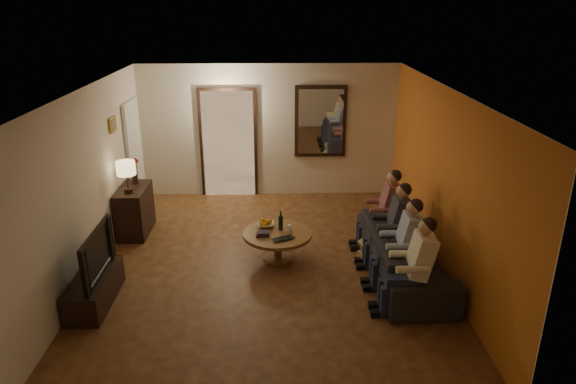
{
  "coord_description": "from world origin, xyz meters",
  "views": [
    {
      "loc": [
        0.12,
        -6.79,
        3.73
      ],
      "look_at": [
        0.3,
        0.3,
        1.05
      ],
      "focal_mm": 32.0,
      "sensor_mm": 36.0,
      "label": 1
    }
  ],
  "objects_px": {
    "dresser": "(135,211)",
    "sofa": "(404,254)",
    "bowl": "(266,225)",
    "person_c": "(393,229)",
    "laptop": "(285,240)",
    "tv": "(89,254)",
    "wine_bottle": "(281,220)",
    "table_lamp": "(127,177)",
    "person_a": "(415,270)",
    "tv_stand": "(94,289)",
    "person_d": "(385,213)",
    "person_b": "(403,248)",
    "dog": "(375,242)",
    "coffee_table": "(278,246)"
  },
  "relations": [
    {
      "from": "bowl",
      "to": "sofa",
      "type": "bearing_deg",
      "value": -21.17
    },
    {
      "from": "tv",
      "to": "wine_bottle",
      "type": "distance_m",
      "value": 2.73
    },
    {
      "from": "dresser",
      "to": "bowl",
      "type": "relative_size",
      "value": 3.48
    },
    {
      "from": "table_lamp",
      "to": "laptop",
      "type": "bearing_deg",
      "value": -23.63
    },
    {
      "from": "dog",
      "to": "wine_bottle",
      "type": "bearing_deg",
      "value": 156.86
    },
    {
      "from": "sofa",
      "to": "laptop",
      "type": "relative_size",
      "value": 7.14
    },
    {
      "from": "person_a",
      "to": "dog",
      "type": "relative_size",
      "value": 2.14
    },
    {
      "from": "dog",
      "to": "wine_bottle",
      "type": "xyz_separation_m",
      "value": [
        -1.42,
        0.12,
        0.32
      ]
    },
    {
      "from": "person_a",
      "to": "coffee_table",
      "type": "bearing_deg",
      "value": 139.44
    },
    {
      "from": "person_c",
      "to": "person_a",
      "type": "bearing_deg",
      "value": -90.0
    },
    {
      "from": "person_a",
      "to": "dog",
      "type": "bearing_deg",
      "value": 98.39
    },
    {
      "from": "dresser",
      "to": "person_b",
      "type": "relative_size",
      "value": 0.75
    },
    {
      "from": "table_lamp",
      "to": "person_a",
      "type": "relative_size",
      "value": 0.45
    },
    {
      "from": "tv_stand",
      "to": "person_d",
      "type": "height_order",
      "value": "person_d"
    },
    {
      "from": "wine_bottle",
      "to": "laptop",
      "type": "relative_size",
      "value": 0.94
    },
    {
      "from": "person_a",
      "to": "wine_bottle",
      "type": "xyz_separation_m",
      "value": [
        -1.63,
        1.54,
        0.01
      ]
    },
    {
      "from": "dresser",
      "to": "tv_stand",
      "type": "distance_m",
      "value": 2.16
    },
    {
      "from": "table_lamp",
      "to": "wine_bottle",
      "type": "distance_m",
      "value": 2.58
    },
    {
      "from": "sofa",
      "to": "dog",
      "type": "bearing_deg",
      "value": 29.14
    },
    {
      "from": "person_c",
      "to": "laptop",
      "type": "xyz_separation_m",
      "value": [
        -1.58,
        -0.04,
        -0.14
      ]
    },
    {
      "from": "person_b",
      "to": "bowl",
      "type": "relative_size",
      "value": 4.63
    },
    {
      "from": "coffee_table",
      "to": "wine_bottle",
      "type": "distance_m",
      "value": 0.4
    },
    {
      "from": "person_c",
      "to": "tv_stand",
      "type": "bearing_deg",
      "value": -167.79
    },
    {
      "from": "person_c",
      "to": "coffee_table",
      "type": "height_order",
      "value": "person_c"
    },
    {
      "from": "sofa",
      "to": "coffee_table",
      "type": "relative_size",
      "value": 2.27
    },
    {
      "from": "dog",
      "to": "person_a",
      "type": "bearing_deg",
      "value": -99.99
    },
    {
      "from": "dresser",
      "to": "sofa",
      "type": "bearing_deg",
      "value": -20.61
    },
    {
      "from": "wine_bottle",
      "to": "person_a",
      "type": "bearing_deg",
      "value": -43.34
    },
    {
      "from": "tv",
      "to": "dog",
      "type": "bearing_deg",
      "value": -74.06
    },
    {
      "from": "tv",
      "to": "coffee_table",
      "type": "xyz_separation_m",
      "value": [
        2.39,
        1.12,
        -0.48
      ]
    },
    {
      "from": "laptop",
      "to": "person_c",
      "type": "bearing_deg",
      "value": -24.69
    },
    {
      "from": "bowl",
      "to": "wine_bottle",
      "type": "relative_size",
      "value": 0.84
    },
    {
      "from": "coffee_table",
      "to": "person_a",
      "type": "bearing_deg",
      "value": -40.56
    },
    {
      "from": "person_c",
      "to": "wine_bottle",
      "type": "xyz_separation_m",
      "value": [
        -1.63,
        0.34,
        0.01
      ]
    },
    {
      "from": "tv_stand",
      "to": "person_a",
      "type": "bearing_deg",
      "value": -4.48
    },
    {
      "from": "tv",
      "to": "person_b",
      "type": "relative_size",
      "value": 0.92
    },
    {
      "from": "table_lamp",
      "to": "person_b",
      "type": "xyz_separation_m",
      "value": [
        4.07,
        -1.65,
        -0.47
      ]
    },
    {
      "from": "tv",
      "to": "person_b",
      "type": "height_order",
      "value": "person_b"
    },
    {
      "from": "table_lamp",
      "to": "coffee_table",
      "type": "distance_m",
      "value": 2.66
    },
    {
      "from": "table_lamp",
      "to": "tv",
      "type": "relative_size",
      "value": 0.49
    },
    {
      "from": "person_c",
      "to": "bowl",
      "type": "relative_size",
      "value": 4.63
    },
    {
      "from": "person_a",
      "to": "table_lamp",
      "type": "bearing_deg",
      "value": 151.08
    },
    {
      "from": "tv",
      "to": "bowl",
      "type": "relative_size",
      "value": 4.27
    },
    {
      "from": "tv_stand",
      "to": "dog",
      "type": "xyz_separation_m",
      "value": [
        3.86,
        1.1,
        0.09
      ]
    },
    {
      "from": "person_b",
      "to": "person_d",
      "type": "distance_m",
      "value": 1.2
    },
    {
      "from": "bowl",
      "to": "wine_bottle",
      "type": "xyz_separation_m",
      "value": [
        0.23,
        -0.12,
        0.12
      ]
    },
    {
      "from": "wine_bottle",
      "to": "bowl",
      "type": "bearing_deg",
      "value": 152.45
    },
    {
      "from": "table_lamp",
      "to": "person_a",
      "type": "distance_m",
      "value": 4.68
    },
    {
      "from": "tv_stand",
      "to": "person_c",
      "type": "distance_m",
      "value": 4.19
    },
    {
      "from": "tv",
      "to": "dog",
      "type": "height_order",
      "value": "tv"
    }
  ]
}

